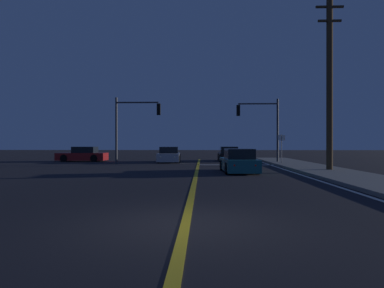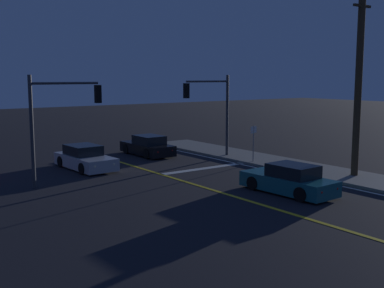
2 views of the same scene
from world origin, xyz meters
The scene contains 13 objects.
ground_plane centered at (0.00, 0.00, 0.00)m, with size 160.00×160.00×0.00m, color black.
sidewalk_right centered at (7.32, 10.78, 0.07)m, with size 3.20×38.82×0.15m, color slate.
lane_line_center centered at (0.00, 10.78, 0.01)m, with size 0.20×36.66×0.01m, color gold.
lane_line_edge_right centered at (5.47, 10.78, 0.01)m, with size 0.16×36.66×0.01m, color silver.
stop_bar centered at (2.86, 20.07, 0.01)m, with size 5.72×0.50×0.01m, color silver.
car_lead_oncoming_teal centered at (2.40, 13.17, 0.58)m, with size 2.00×4.56×1.34m.
car_distant_tail_red centered at (-10.59, 25.01, 0.58)m, with size 4.47×1.89×1.34m.
car_far_approaching_black centered at (2.75, 26.09, 0.58)m, with size 1.90×4.44×1.34m.
car_mid_block_silver centered at (-2.61, 24.05, 0.58)m, with size 2.10×4.60×1.34m.
traffic_signal_near_right centered at (5.25, 22.37, 3.53)m, with size 3.46×0.28×5.31m.
traffic_signal_far_left centered at (-5.19, 20.97, 3.52)m, with size 3.60×0.28×5.29m.
utility_pole_right centered at (7.62, 13.46, 5.16)m, with size 1.57×0.36×10.07m.
street_sign_corner centered at (6.22, 19.57, 1.56)m, with size 0.56×0.13×2.31m.
Camera 1 is at (0.35, -7.22, 1.65)m, focal length 33.45 mm.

